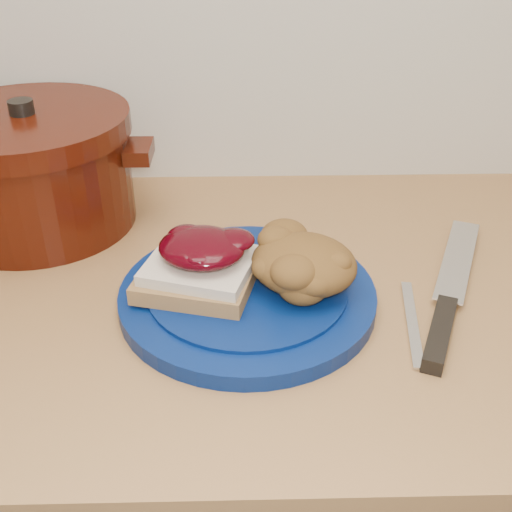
{
  "coord_description": "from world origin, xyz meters",
  "views": [
    {
      "loc": [
        0.04,
        0.88,
        1.33
      ],
      "look_at": [
        0.06,
        1.48,
        0.95
      ],
      "focal_mm": 45.0,
      "sensor_mm": 36.0,
      "label": 1
    }
  ],
  "objects_px": {
    "plate": "(248,296)",
    "dutch_oven": "(33,169)",
    "chef_knife": "(445,311)",
    "butter_knife": "(412,322)"
  },
  "relations": [
    {
      "from": "butter_knife",
      "to": "dutch_oven",
      "type": "height_order",
      "value": "dutch_oven"
    },
    {
      "from": "butter_knife",
      "to": "dutch_oven",
      "type": "bearing_deg",
      "value": 69.92
    },
    {
      "from": "chef_knife",
      "to": "butter_knife",
      "type": "distance_m",
      "value": 0.04
    },
    {
      "from": "plate",
      "to": "dutch_oven",
      "type": "xyz_separation_m",
      "value": [
        -0.28,
        0.2,
        0.07
      ]
    },
    {
      "from": "chef_knife",
      "to": "dutch_oven",
      "type": "height_order",
      "value": "dutch_oven"
    },
    {
      "from": "plate",
      "to": "dutch_oven",
      "type": "bearing_deg",
      "value": 144.68
    },
    {
      "from": "plate",
      "to": "dutch_oven",
      "type": "height_order",
      "value": "dutch_oven"
    },
    {
      "from": "chef_knife",
      "to": "dutch_oven",
      "type": "xyz_separation_m",
      "value": [
        -0.5,
        0.23,
        0.07
      ]
    },
    {
      "from": "plate",
      "to": "butter_knife",
      "type": "bearing_deg",
      "value": -13.72
    },
    {
      "from": "chef_knife",
      "to": "plate",
      "type": "bearing_deg",
      "value": 104.54
    }
  ]
}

